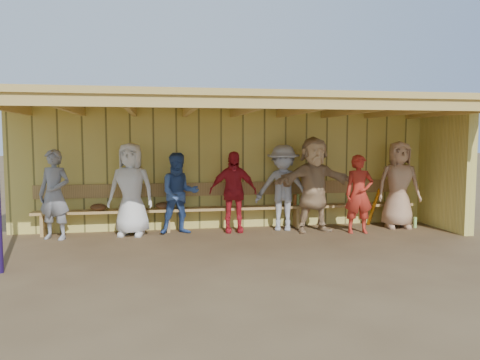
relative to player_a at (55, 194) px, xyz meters
name	(u,v)px	position (x,y,z in m)	size (l,w,h in m)	color
ground	(243,240)	(3.31, -0.71, -0.81)	(90.00, 90.00, 0.00)	brown
player_a	(55,194)	(0.00, 0.00, 0.00)	(0.59, 0.39, 1.62)	gray
player_b	(131,189)	(1.33, 0.10, 0.06)	(0.85, 0.55, 1.74)	white
player_c	(179,193)	(2.22, 0.10, -0.04)	(0.75, 0.58, 1.54)	#375799
player_d	(233,192)	(3.25, 0.10, -0.03)	(0.92, 0.38, 1.56)	red
player_e	(283,188)	(4.25, 0.10, 0.03)	(1.09, 0.63, 1.68)	#9C9EA4
player_f	(314,184)	(4.80, -0.16, 0.11)	(1.71, 0.55, 1.85)	tan
player_g	(359,194)	(5.61, -0.42, -0.06)	(0.55, 0.36, 1.50)	#B62B1D
player_h	(399,185)	(6.62, -0.07, 0.07)	(0.86, 0.56, 1.76)	tan
dugout_structure	(257,144)	(3.70, -0.02, 0.89)	(8.80, 3.20, 2.50)	#DFCE5F
bench	(233,203)	(3.31, 0.41, -0.28)	(7.60, 0.34, 0.93)	tan
dugout_equipment	(178,207)	(2.20, 0.28, -0.32)	(6.43, 0.62, 0.80)	orange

